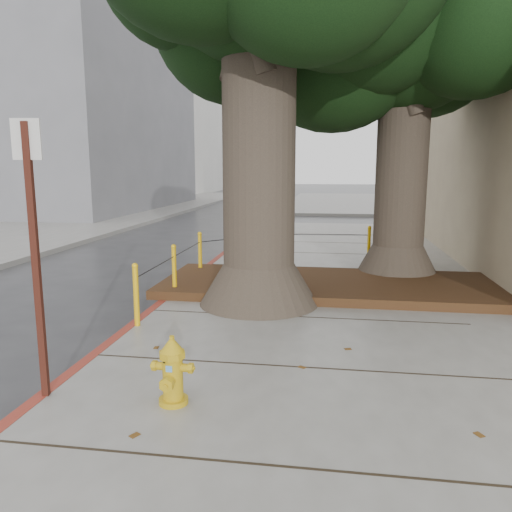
{
  "coord_description": "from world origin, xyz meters",
  "views": [
    {
      "loc": [
        0.91,
        -5.55,
        2.46
      ],
      "look_at": [
        -0.24,
        2.0,
        1.1
      ],
      "focal_mm": 35.0,
      "sensor_mm": 36.0,
      "label": 1
    }
  ],
  "objects_px": {
    "signpost": "(35,245)",
    "car_silver": "(469,210)",
    "fire_hydrant": "(172,371)",
    "car_dark": "(92,205)"
  },
  "relations": [
    {
      "from": "fire_hydrant",
      "to": "car_silver",
      "type": "xyz_separation_m",
      "value": [
        7.57,
        19.02,
        0.09
      ]
    },
    {
      "from": "car_silver",
      "to": "signpost",
      "type": "bearing_deg",
      "value": 147.92
    },
    {
      "from": "signpost",
      "to": "car_silver",
      "type": "bearing_deg",
      "value": 54.96
    },
    {
      "from": "fire_hydrant",
      "to": "car_dark",
      "type": "xyz_separation_m",
      "value": [
        -10.55,
        19.3,
        0.09
      ]
    },
    {
      "from": "signpost",
      "to": "car_dark",
      "type": "xyz_separation_m",
      "value": [
        -9.2,
        19.32,
        -1.14
      ]
    },
    {
      "from": "fire_hydrant",
      "to": "car_dark",
      "type": "distance_m",
      "value": 21.99
    },
    {
      "from": "fire_hydrant",
      "to": "signpost",
      "type": "height_order",
      "value": "signpost"
    },
    {
      "from": "fire_hydrant",
      "to": "car_dark",
      "type": "height_order",
      "value": "car_dark"
    },
    {
      "from": "signpost",
      "to": "car_silver",
      "type": "height_order",
      "value": "signpost"
    },
    {
      "from": "car_silver",
      "to": "car_dark",
      "type": "bearing_deg",
      "value": 82.13
    }
  ]
}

